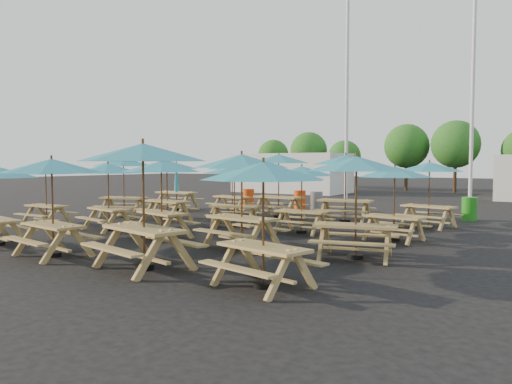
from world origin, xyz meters
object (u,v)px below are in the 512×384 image
Objects in this scene: waste_bin_2 at (316,201)px; picnic_unit_6 at (167,167)px; picnic_unit_9 at (161,170)px; picnic_unit_7 at (232,168)px; picnic_unit_10 at (234,172)px; picnic_unit_13 at (242,165)px; waste_bin_3 at (469,209)px; picnic_unit_8 at (52,170)px; picnic_unit_14 at (302,174)px; waste_bin_1 at (300,200)px; picnic_unit_3 at (177,188)px; picnic_unit_12 at (143,158)px; waste_bin_0 at (249,198)px; picnic_unit_16 at (263,177)px; picnic_unit_1 at (46,172)px; picnic_unit_17 at (356,168)px; picnic_unit_18 at (395,175)px; picnic_unit_19 at (429,170)px; picnic_unit_2 at (123,165)px; picnic_unit_11 at (279,162)px; picnic_unit_15 at (346,163)px; picnic_unit_5 at (108,172)px.

picnic_unit_6 is at bearing -113.72° from waste_bin_2.
picnic_unit_6 is 0.92× the size of picnic_unit_9.
picnic_unit_10 is (2.56, -3.31, -0.09)m from picnic_unit_7.
waste_bin_3 is (3.53, 9.64, -1.66)m from picnic_unit_13.
picnic_unit_6 is 7.15m from picnic_unit_8.
picnic_unit_14 reaches higher than waste_bin_1.
picnic_unit_12 is at bearing -52.33° from picnic_unit_3.
picnic_unit_3 is 3.73m from waste_bin_0.
picnic_unit_14 is at bearing -60.72° from waste_bin_1.
picnic_unit_16 is 12.77m from waste_bin_3.
picnic_unit_17 is at bearing 0.47° from picnic_unit_1.
picnic_unit_8 is (2.78, -6.59, 0.00)m from picnic_unit_6.
picnic_unit_1 is 0.91× the size of picnic_unit_18.
picnic_unit_3 is 0.91× the size of picnic_unit_13.
picnic_unit_9 is 3.11× the size of waste_bin_2.
picnic_unit_12 reaches higher than picnic_unit_19.
picnic_unit_12 is 3.50× the size of waste_bin_3.
picnic_unit_19 is at bearing 0.10° from picnic_unit_2.
picnic_unit_8 reaches higher than picnic_unit_7.
picnic_unit_3 reaches higher than picnic_unit_19.
picnic_unit_9 is 1.30× the size of picnic_unit_14.
picnic_unit_1 is at bearing -125.13° from picnic_unit_11.
picnic_unit_15 is at bearing 89.34° from picnic_unit_14.
picnic_unit_10 is at bearing 136.50° from picnic_unit_17.
waste_bin_1 is (4.43, 3.54, -0.58)m from picnic_unit_3.
waste_bin_2 is at bearing 59.02° from picnic_unit_7.
picnic_unit_7 is (0.42, 3.47, -0.05)m from picnic_unit_6.
picnic_unit_1 is 8.47m from picnic_unit_11.
picnic_unit_9 is 3.11× the size of waste_bin_3.
picnic_unit_5 is 2.47m from picnic_unit_9.
picnic_unit_3 is 11.21m from picnic_unit_19.
picnic_unit_17 is 3.26× the size of waste_bin_2.
picnic_unit_18 is at bearing 43.31° from picnic_unit_9.
picnic_unit_11 is 3.67m from waste_bin_2.
picnic_unit_10 is at bearing 61.32° from picnic_unit_5.
picnic_unit_14 is at bearing -119.30° from waste_bin_3.
picnic_unit_8 is at bearing -162.92° from picnic_unit_17.
waste_bin_1 and waste_bin_2 have the same top height.
picnic_unit_8 is 2.93× the size of waste_bin_3.
picnic_unit_17 is at bearing -93.79° from waste_bin_3.
waste_bin_0 is (-3.68, 13.16, -1.55)m from picnic_unit_8.
picnic_unit_11 is 0.88× the size of picnic_unit_12.
picnic_unit_16 is 3.00× the size of waste_bin_2.
picnic_unit_12 reaches higher than waste_bin_0.
picnic_unit_7 is at bearing -168.25° from picnic_unit_19.
picnic_unit_5 is at bearing -82.97° from picnic_unit_7.
picnic_unit_11 is 1.29× the size of picnic_unit_14.
picnic_unit_5 is 1.02× the size of picnic_unit_7.
picnic_unit_6 is 0.92× the size of picnic_unit_13.
picnic_unit_11 is 5.29m from waste_bin_0.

